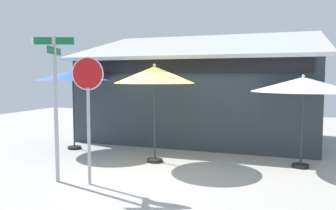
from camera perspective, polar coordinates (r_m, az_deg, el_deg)
ground_plane at (r=8.69m, az=-2.63°, el=-11.55°), size 28.00×28.00×0.10m
cafe_building at (r=13.15m, az=5.46°, el=1.48°), size 8.82×5.26×4.26m
street_sign_post at (r=7.98m, az=-18.47°, el=1.72°), size 0.90×0.84×3.29m
stop_sign at (r=7.59m, az=-13.32°, el=1.28°), size 0.72×0.13×2.82m
patio_umbrella_royal_blue_left at (r=11.52m, az=-15.75°, el=4.68°), size 2.43×2.43×2.66m
patio_umbrella_mustard_center at (r=9.37m, az=-2.29°, el=5.00°), size 2.24×2.24×2.75m
patio_umbrella_ivory_right at (r=9.45m, az=21.82°, el=3.17°), size 2.67×2.67×2.45m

